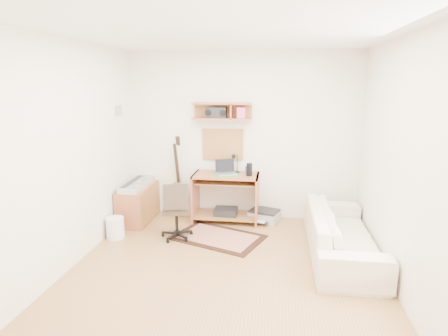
# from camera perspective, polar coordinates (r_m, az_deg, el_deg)

# --- Properties ---
(floor) EXTENTS (3.60, 4.00, 0.01)m
(floor) POSITION_cam_1_polar(r_m,az_deg,el_deg) (4.44, 0.02, -15.83)
(floor) COLOR #A27643
(floor) RESTS_ON ground
(ceiling) EXTENTS (3.60, 4.00, 0.01)m
(ceiling) POSITION_cam_1_polar(r_m,az_deg,el_deg) (3.94, 0.03, 19.81)
(ceiling) COLOR white
(ceiling) RESTS_ON ground
(back_wall) EXTENTS (3.60, 0.01, 2.60)m
(back_wall) POSITION_cam_1_polar(r_m,az_deg,el_deg) (5.96, 2.72, 4.76)
(back_wall) COLOR white
(back_wall) RESTS_ON ground
(left_wall) EXTENTS (0.01, 4.00, 2.60)m
(left_wall) POSITION_cam_1_polar(r_m,az_deg,el_deg) (4.60, -22.85, 1.45)
(left_wall) COLOR white
(left_wall) RESTS_ON ground
(right_wall) EXTENTS (0.01, 4.00, 2.60)m
(right_wall) POSITION_cam_1_polar(r_m,az_deg,el_deg) (4.15, 25.54, 0.09)
(right_wall) COLOR white
(right_wall) RESTS_ON ground
(wall_shelf) EXTENTS (0.90, 0.25, 0.26)m
(wall_shelf) POSITION_cam_1_polar(r_m,az_deg,el_deg) (5.82, -0.33, 8.56)
(wall_shelf) COLOR #AA5C3C
(wall_shelf) RESTS_ON back_wall
(cork_board) EXTENTS (0.64, 0.03, 0.49)m
(cork_board) POSITION_cam_1_polar(r_m,az_deg,el_deg) (5.98, -0.18, 3.56)
(cork_board) COLOR #A67353
(cork_board) RESTS_ON back_wall
(wall_photo) EXTENTS (0.02, 0.20, 0.15)m
(wall_photo) POSITION_cam_1_polar(r_m,az_deg,el_deg) (5.87, -15.58, 8.33)
(wall_photo) COLOR #4C8CBF
(wall_photo) RESTS_ON left_wall
(desk) EXTENTS (1.00, 0.55, 0.75)m
(desk) POSITION_cam_1_polar(r_m,az_deg,el_deg) (5.91, 0.28, -4.49)
(desk) COLOR #AA5C3C
(desk) RESTS_ON floor
(laptop) EXTENTS (0.39, 0.39, 0.23)m
(laptop) POSITION_cam_1_polar(r_m,az_deg,el_deg) (5.76, 0.36, 0.10)
(laptop) COLOR silver
(laptop) RESTS_ON desk
(speaker) EXTENTS (0.09, 0.09, 0.20)m
(speaker) POSITION_cam_1_polar(r_m,az_deg,el_deg) (5.70, 3.83, -0.23)
(speaker) COLOR black
(speaker) RESTS_ON desk
(desk_lamp) EXTENTS (0.10, 0.10, 0.30)m
(desk_lamp) POSITION_cam_1_polar(r_m,az_deg,el_deg) (5.89, 1.99, 0.72)
(desk_lamp) COLOR black
(desk_lamp) RESTS_ON desk
(pencil_cup) EXTENTS (0.08, 0.08, 0.11)m
(pencil_cup) POSITION_cam_1_polar(r_m,az_deg,el_deg) (5.86, 3.55, -0.29)
(pencil_cup) COLOR #3748A5
(pencil_cup) RESTS_ON desk
(boombox) EXTENTS (0.31, 0.14, 0.16)m
(boombox) POSITION_cam_1_polar(r_m,az_deg,el_deg) (5.83, -1.16, 8.36)
(boombox) COLOR black
(boombox) RESTS_ON wall_shelf
(rug) EXTENTS (1.40, 1.17, 0.02)m
(rug) POSITION_cam_1_polar(r_m,az_deg,el_deg) (5.39, -0.89, -10.36)
(rug) COLOR tan
(rug) RESTS_ON floor
(task_chair) EXTENTS (0.51, 0.51, 0.83)m
(task_chair) POSITION_cam_1_polar(r_m,az_deg,el_deg) (5.29, -7.18, -6.21)
(task_chair) COLOR #35291F
(task_chair) RESTS_ON floor
(cabinet) EXTENTS (0.40, 0.90, 0.55)m
(cabinet) POSITION_cam_1_polar(r_m,az_deg,el_deg) (6.10, -12.79, -5.23)
(cabinet) COLOR #AA5C3C
(cabinet) RESTS_ON floor
(music_keyboard) EXTENTS (0.28, 0.88, 0.08)m
(music_keyboard) POSITION_cam_1_polar(r_m,az_deg,el_deg) (6.02, -12.94, -2.38)
(music_keyboard) COLOR #B2B5BA
(music_keyboard) RESTS_ON cabinet
(guitar) EXTENTS (0.38, 0.28, 1.30)m
(guitar) POSITION_cam_1_polar(r_m,az_deg,el_deg) (6.12, -7.14, -1.32)
(guitar) COLOR olive
(guitar) RESTS_ON floor
(waste_basket) EXTENTS (0.30, 0.30, 0.30)m
(waste_basket) POSITION_cam_1_polar(r_m,az_deg,el_deg) (5.55, -16.04, -8.63)
(waste_basket) COLOR white
(waste_basket) RESTS_ON floor
(printer) EXTENTS (0.53, 0.47, 0.17)m
(printer) POSITION_cam_1_polar(r_m,az_deg,el_deg) (6.03, 6.08, -7.11)
(printer) COLOR #A5A8AA
(printer) RESTS_ON floor
(sofa) EXTENTS (0.58, 1.98, 0.77)m
(sofa) POSITION_cam_1_polar(r_m,az_deg,el_deg) (4.97, 17.37, -8.30)
(sofa) COLOR beige
(sofa) RESTS_ON floor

